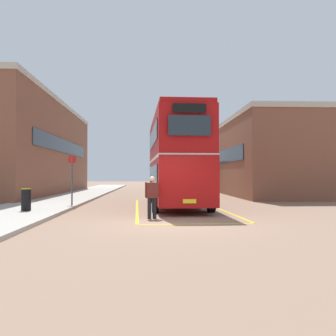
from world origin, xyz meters
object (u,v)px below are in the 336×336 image
at_px(litter_bin, 26,199).
at_px(double_decker_bus, 176,159).
at_px(single_deck_bus, 187,175).
at_px(pedestrian_boarding, 152,194).
at_px(bus_stop_sign, 72,175).

bearing_deg(litter_bin, double_decker_bus, 27.93).
xyz_separation_m(single_deck_bus, pedestrian_boarding, (-3.82, -25.63, -0.72)).
height_order(pedestrian_boarding, litter_bin, pedestrian_boarding).
distance_m(double_decker_bus, bus_stop_sign, 5.46).
bearing_deg(single_deck_bus, bus_stop_sign, -111.34).
xyz_separation_m(double_decker_bus, litter_bin, (-6.61, -3.50, -1.90)).
height_order(pedestrian_boarding, bus_stop_sign, bus_stop_sign).
distance_m(pedestrian_boarding, litter_bin, 5.67).
height_order(double_decker_bus, bus_stop_sign, double_decker_bus).
xyz_separation_m(litter_bin, bus_stop_sign, (1.22, 3.41, 1.05)).
bearing_deg(pedestrian_boarding, single_deck_bus, 81.52).
bearing_deg(single_deck_bus, double_decker_bus, -97.16).
height_order(single_deck_bus, bus_stop_sign, single_deck_bus).
relative_size(double_decker_bus, bus_stop_sign, 4.07).
bearing_deg(bus_stop_sign, double_decker_bus, 1.01).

